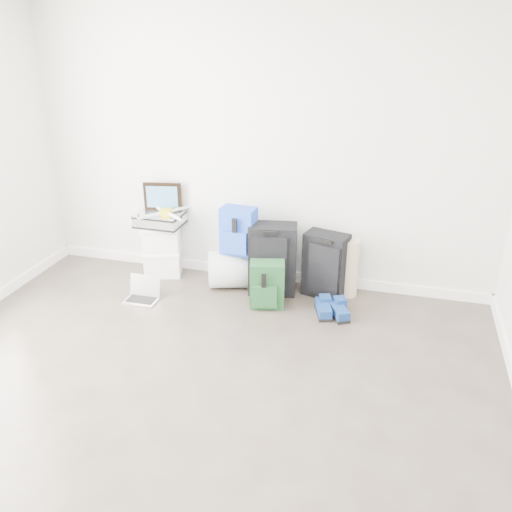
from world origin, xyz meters
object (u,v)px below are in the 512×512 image
(carry_on, at_px, (325,265))
(laptop, at_px, (143,294))
(briefcase, at_px, (160,219))
(boxes_stack, at_px, (162,250))
(duffel_bag, at_px, (240,269))
(large_suitcase, at_px, (272,259))

(carry_on, relative_size, laptop, 2.03)
(carry_on, bearing_deg, briefcase, -165.71)
(boxes_stack, relative_size, duffel_bag, 0.90)
(large_suitcase, height_order, laptop, large_suitcase)
(briefcase, distance_m, laptop, 0.79)
(briefcase, height_order, duffel_bag, briefcase)
(briefcase, relative_size, laptop, 1.46)
(large_suitcase, relative_size, laptop, 2.25)
(briefcase, relative_size, duffel_bag, 0.75)
(boxes_stack, xyz_separation_m, duffel_bag, (0.85, -0.06, -0.09))
(duffel_bag, distance_m, laptop, 0.96)
(duffel_bag, bearing_deg, briefcase, 158.98)
(boxes_stack, height_order, duffel_bag, boxes_stack)
(boxes_stack, bearing_deg, carry_on, -18.11)
(carry_on, bearing_deg, duffel_bag, -162.56)
(laptop, bearing_deg, carry_on, 17.52)
(laptop, bearing_deg, large_suitcase, 21.63)
(boxes_stack, distance_m, large_suitcase, 1.19)
(carry_on, bearing_deg, large_suitcase, -156.69)
(laptop, bearing_deg, boxes_stack, 93.55)
(boxes_stack, distance_m, briefcase, 0.33)
(briefcase, xyz_separation_m, laptop, (0.04, -0.57, -0.55))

